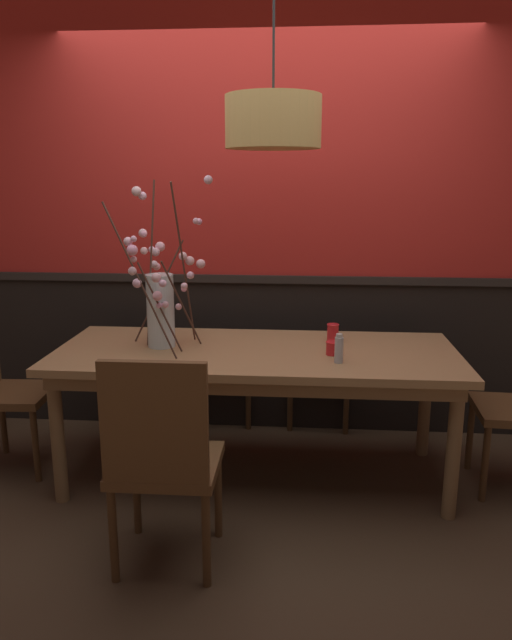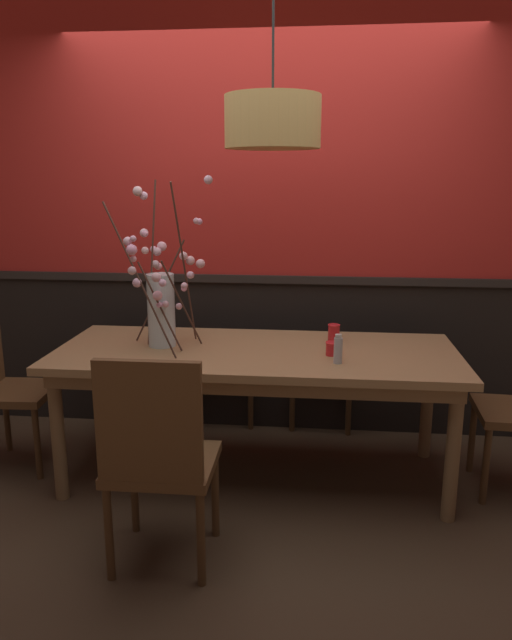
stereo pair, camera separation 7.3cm
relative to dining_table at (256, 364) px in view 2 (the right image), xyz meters
The scene contains 12 objects.
ground_plane 0.66m from the dining_table, ahead, with size 24.00×24.00×0.00m, color #422D1E.
back_wall 1.10m from the dining_table, 90.00° to the left, with size 4.61×0.14×2.96m.
dining_table is the anchor object (origin of this frame).
chair_far_side_left 0.94m from the dining_table, 110.25° to the left, with size 0.49×0.43×0.89m.
chair_near_side_left 0.92m from the dining_table, 110.44° to the right, with size 0.45×0.42×0.97m.
chair_far_side_right 0.95m from the dining_table, 66.54° to the left, with size 0.45×0.43×0.92m.
chair_head_west_end 1.46m from the dining_table, behind, with size 0.41×0.42×0.95m.
vase_with_blossoms 0.61m from the dining_table, behind, with size 0.54×0.61×0.91m.
candle_holder_nearer_center 0.49m from the dining_table, 27.60° to the left, with size 0.07×0.07×0.10m.
candle_holder_nearer_edge 0.43m from the dining_table, ahead, with size 0.07×0.07×0.07m.
condiment_bottle 0.50m from the dining_table, 24.81° to the right, with size 0.04×0.04×0.15m.
pendant_lamp 1.25m from the dining_table, 45.35° to the right, with size 0.46×0.46×1.18m.
Camera 2 is at (0.32, -3.07, 1.64)m, focal length 33.42 mm.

